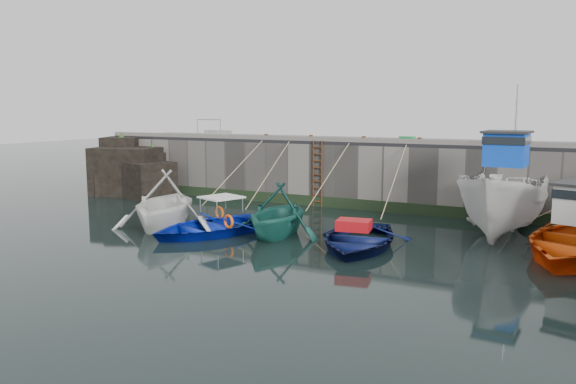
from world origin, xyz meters
The scene contains 23 objects.
ground centered at (0.00, 0.00, 0.00)m, with size 120.00×120.00×0.00m, color black.
quay_back centered at (0.00, 12.50, 1.50)m, with size 30.00×5.00×3.00m, color slate.
road_back centered at (0.00, 12.50, 3.08)m, with size 30.00×5.00×0.16m, color black.
kerb_back centered at (0.00, 10.15, 3.26)m, with size 30.00×0.30×0.20m, color slate.
algae_back centered at (0.00, 9.96, 0.25)m, with size 30.00×0.08×0.50m, color black.
rock_outcrop centered at (-12.92, 9.11, 1.26)m, with size 5.85×4.24×3.41m.
ladder centered at (-2.00, 9.91, 1.59)m, with size 0.51×0.08×3.20m.
boat_near_white centered at (-5.38, 2.65, 0.00)m, with size 4.28×4.96×2.61m, color silver.
boat_near_white_rope centered at (-5.38, 7.57, 0.00)m, with size 0.04×5.51×3.10m, color tan, non-canonical shape.
boat_near_blue centered at (-3.18, 2.67, 0.00)m, with size 3.62×5.07×1.05m, color #0D28C8.
boat_near_blue_rope centered at (-3.18, 7.58, 0.00)m, with size 0.04×5.49×3.10m, color tan, non-canonical shape.
boat_near_blacktrim centered at (-0.78, 3.54, 0.00)m, with size 3.73×4.32×2.27m, color #19594E.
boat_near_blacktrim_rope centered at (-0.78, 8.02, 0.00)m, with size 0.04×4.74×3.10m, color tan, non-canonical shape.
boat_near_navy centered at (2.53, 3.24, 0.00)m, with size 3.56×4.99×1.03m, color #0B1446.
boat_near_navy_rope centered at (2.53, 7.87, 0.00)m, with size 0.04×4.99×3.10m, color tan, non-canonical shape.
boat_far_white centered at (6.78, 7.83, 1.24)m, with size 3.36×7.84×5.97m.
fish_crate centered at (2.16, 10.58, 3.31)m, with size 0.67×0.37×0.30m, color #1A9241.
railing centered at (-8.75, 11.25, 3.36)m, with size 1.60×1.05×1.00m.
bollard_a centered at (-5.00, 10.25, 3.30)m, with size 0.18×0.18×0.28m, color #3F1E0F.
bollard_b centered at (-2.50, 10.25, 3.30)m, with size 0.18×0.18×0.28m, color #3F1E0F.
bollard_c centered at (0.20, 10.25, 3.30)m, with size 0.18×0.18×0.28m, color #3F1E0F.
bollard_d centered at (2.80, 10.25, 3.30)m, with size 0.18×0.18×0.28m, color #3F1E0F.
bollard_e centered at (6.00, 10.25, 3.30)m, with size 0.18×0.18×0.28m, color #3F1E0F.
Camera 1 is at (8.95, -14.63, 4.68)m, focal length 35.00 mm.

